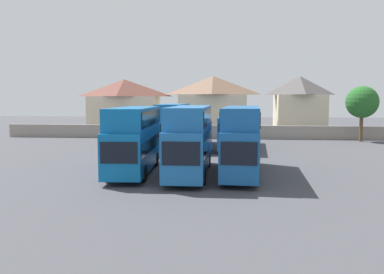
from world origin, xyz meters
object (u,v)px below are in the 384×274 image
object	(u,v)px
bus_6	(234,130)
house_terrace_right	(299,104)
bus_3	(242,137)
house_terrace_left	(125,105)
tree_left_of_lot	(362,102)
house_terrace_centre	(213,104)
bus_5	(198,130)
bus_2	(190,136)
bus_4	(173,123)
bus_1	(134,136)

from	to	relation	value
bus_6	house_terrace_right	bearing A→B (deg)	155.47
bus_3	house_terrace_right	world-z (taller)	house_terrace_right
house_terrace_left	tree_left_of_lot	xyz separation A→B (m)	(33.31, -10.55, 0.64)
house_terrace_centre	bus_5	bearing A→B (deg)	-93.19
bus_2	bus_4	world-z (taller)	bus_2
house_terrace_left	house_terrace_right	distance (m)	27.53
house_terrace_right	tree_left_of_lot	size ratio (longest dim) A/B	1.26
house_terrace_left	house_terrace_right	size ratio (longest dim) A/B	1.24
bus_4	tree_left_of_lot	bearing A→B (deg)	110.64
bus_2	house_terrace_centre	distance (m)	33.91
house_terrace_centre	bus_1	bearing A→B (deg)	-97.73
house_terrace_right	bus_2	bearing A→B (deg)	-111.65
bus_6	bus_5	bearing A→B (deg)	-87.62
bus_6	tree_left_of_lot	distance (m)	18.33
bus_5	house_terrace_left	world-z (taller)	house_terrace_left
bus_3	bus_4	bearing A→B (deg)	-151.65
bus_1	house_terrace_left	xyz separation A→B (m)	(-9.60, 33.95, 1.62)
bus_4	house_terrace_centre	distance (m)	18.54
bus_1	bus_6	bearing A→B (deg)	151.38
bus_5	house_terrace_right	bearing A→B (deg)	138.28
bus_5	bus_4	bearing A→B (deg)	-92.98
house_terrace_left	bus_6	bearing A→B (deg)	-47.36
bus_1	bus_3	distance (m)	7.82
bus_3	bus_4	world-z (taller)	bus_3
bus_4	bus_6	distance (m)	6.77
bus_5	tree_left_of_lot	bearing A→B (deg)	106.85
bus_6	house_terrace_centre	bearing A→B (deg)	-166.56
bus_1	bus_5	world-z (taller)	bus_1
bus_1	house_terrace_right	size ratio (longest dim) A/B	1.16
tree_left_of_lot	bus_4	bearing A→B (deg)	-160.94
bus_3	house_terrace_centre	world-z (taller)	house_terrace_centre
house_terrace_left	house_terrace_centre	distance (m)	14.16
bus_4	house_terrace_left	distance (m)	21.24
bus_1	bus_4	bearing A→B (deg)	174.54
bus_1	house_terrace_left	size ratio (longest dim) A/B	0.93
bus_6	house_terrace_right	xyz separation A→B (m)	(10.45, 19.03, 2.50)
house_terrace_left	bus_5	bearing A→B (deg)	-54.48
house_terrace_right	house_terrace_left	bearing A→B (deg)	-178.99
bus_3	bus_6	bearing A→B (deg)	-175.01
house_terrace_left	house_terrace_right	world-z (taller)	house_terrace_right
house_terrace_right	bus_5	bearing A→B (deg)	-127.27
house_terrace_centre	tree_left_of_lot	distance (m)	21.67
bus_6	house_terrace_centre	distance (m)	18.52
bus_4	house_terrace_centre	bearing A→B (deg)	169.67
bus_2	house_terrace_right	distance (m)	37.46
bus_5	tree_left_of_lot	xyz separation A→B (m)	(20.16, 7.86, 3.05)
bus_2	bus_4	xyz separation A→B (m)	(-3.39, 15.80, -0.03)
bus_3	house_terrace_centre	xyz separation A→B (m)	(-3.27, 33.49, 1.81)
bus_3	bus_2	bearing A→B (deg)	-80.61
tree_left_of_lot	bus_2	bearing A→B (deg)	-129.52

